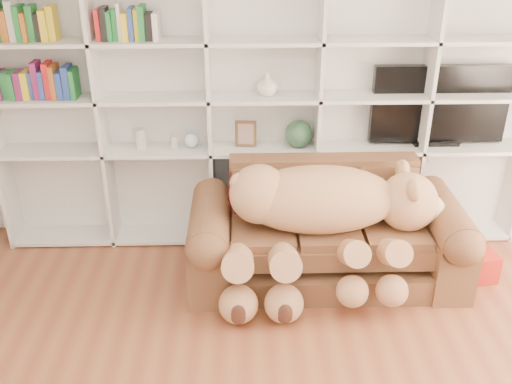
{
  "coord_description": "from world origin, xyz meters",
  "views": [
    {
      "loc": [
        -0.18,
        -2.14,
        2.7
      ],
      "look_at": [
        -0.08,
        1.63,
        0.78
      ],
      "focal_mm": 40.0,
      "sensor_mm": 36.0,
      "label": 1
    }
  ],
  "objects_px": {
    "teddy_bear": "(321,216)",
    "tv": "(439,106)",
    "sofa": "(326,238)",
    "gift_box": "(475,264)"
  },
  "relations": [
    {
      "from": "teddy_bear",
      "to": "tv",
      "type": "xyz_separation_m",
      "value": [
        1.06,
        0.84,
        0.56
      ]
    },
    {
      "from": "sofa",
      "to": "teddy_bear",
      "type": "height_order",
      "value": "teddy_bear"
    },
    {
      "from": "teddy_bear",
      "to": "gift_box",
      "type": "bearing_deg",
      "value": 5.4
    },
    {
      "from": "gift_box",
      "to": "tv",
      "type": "bearing_deg",
      "value": 105.72
    },
    {
      "from": "sofa",
      "to": "teddy_bear",
      "type": "relative_size",
      "value": 1.24
    },
    {
      "from": "gift_box",
      "to": "tv",
      "type": "relative_size",
      "value": 0.26
    },
    {
      "from": "teddy_bear",
      "to": "gift_box",
      "type": "relative_size",
      "value": 5.84
    },
    {
      "from": "sofa",
      "to": "tv",
      "type": "xyz_separation_m",
      "value": [
        0.99,
        0.66,
        0.86
      ]
    },
    {
      "from": "sofa",
      "to": "teddy_bear",
      "type": "xyz_separation_m",
      "value": [
        -0.07,
        -0.18,
        0.3
      ]
    },
    {
      "from": "tv",
      "to": "gift_box",
      "type": "bearing_deg",
      "value": -74.28
    }
  ]
}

